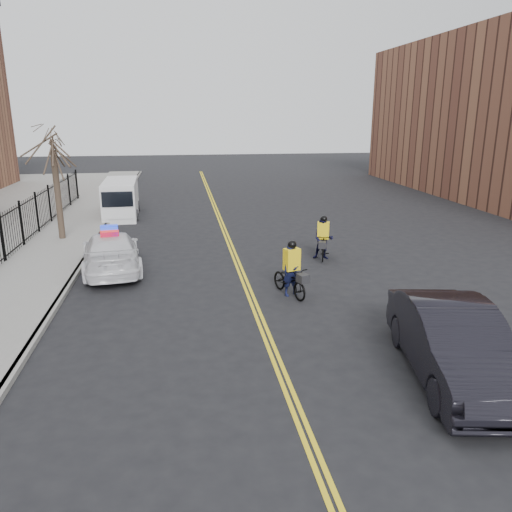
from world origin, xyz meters
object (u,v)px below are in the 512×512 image
Objects in this scene: dark_sedan at (454,343)px; cyclist_near at (292,276)px; cyclist_far at (323,242)px; police_cruiser at (111,252)px; cargo_van at (121,199)px.

cyclist_near reaches higher than dark_sedan.
dark_sedan is 6.17m from cyclist_near.
cyclist_far is (-0.20, 9.66, -0.14)m from dark_sedan.
police_cruiser is 12.55m from dark_sedan.
cyclist_near is at bearing -100.63° from cyclist_far.
dark_sedan is (8.46, -9.27, 0.10)m from police_cruiser.
dark_sedan reaches higher than police_cruiser.
police_cruiser is 2.89× the size of cyclist_far.
cargo_van is at bearing -94.19° from police_cruiser.
cyclist_far reaches higher than dark_sedan.
police_cruiser is 1.07× the size of cargo_van.
dark_sedan is 9.66m from cyclist_far.
cyclist_near is (-2.38, 5.69, -0.20)m from dark_sedan.
cargo_van reaches higher than dark_sedan.
cargo_van is 15.61m from cyclist_near.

